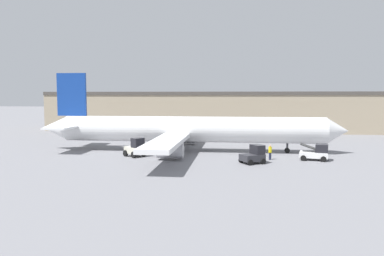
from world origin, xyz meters
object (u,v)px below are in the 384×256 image
pushback_tug (254,155)px  ground_crew_worker (270,152)px  baggage_tug (136,148)px  belt_loader_truck (316,152)px  airplane (185,130)px

pushback_tug → ground_crew_worker: bearing=21.1°
baggage_tug → belt_loader_truck: bearing=39.2°
ground_crew_worker → pushback_tug: (-2.05, -2.66, -0.01)m
pushback_tug → airplane: bearing=106.7°
belt_loader_truck → pushback_tug: size_ratio=1.13×
belt_loader_truck → airplane: bearing=174.9°
belt_loader_truck → pushback_tug: pushback_tug is taller
baggage_tug → belt_loader_truck: 22.29m
ground_crew_worker → baggage_tug: size_ratio=0.58×
ground_crew_worker → pushback_tug: 3.36m
airplane → baggage_tug: 8.02m
ground_crew_worker → belt_loader_truck: 5.45m
baggage_tug → pushback_tug: size_ratio=1.01×
airplane → pushback_tug: (9.21, -8.30, -2.09)m
ground_crew_worker → belt_loader_truck: belt_loader_truck is taller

